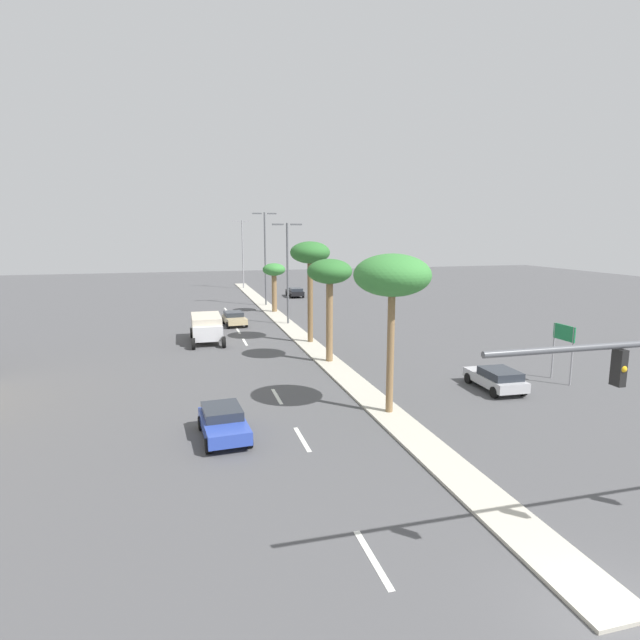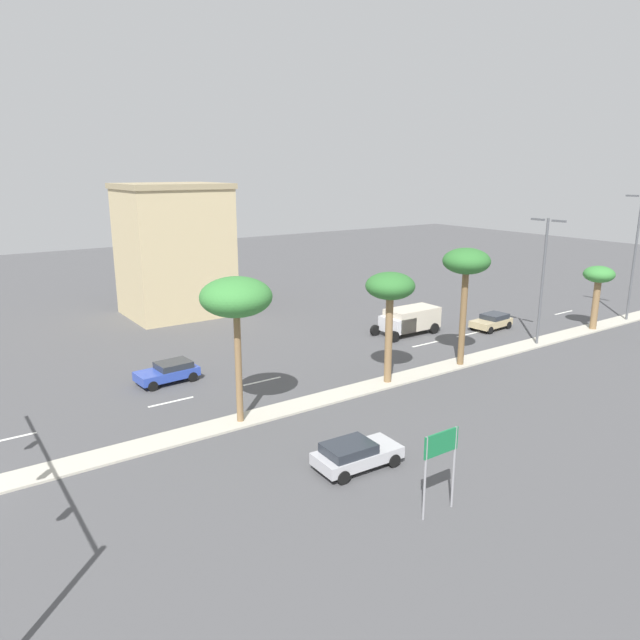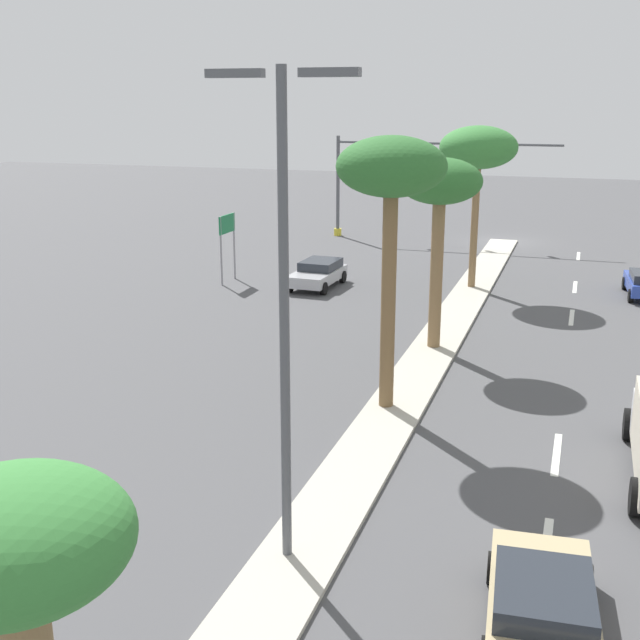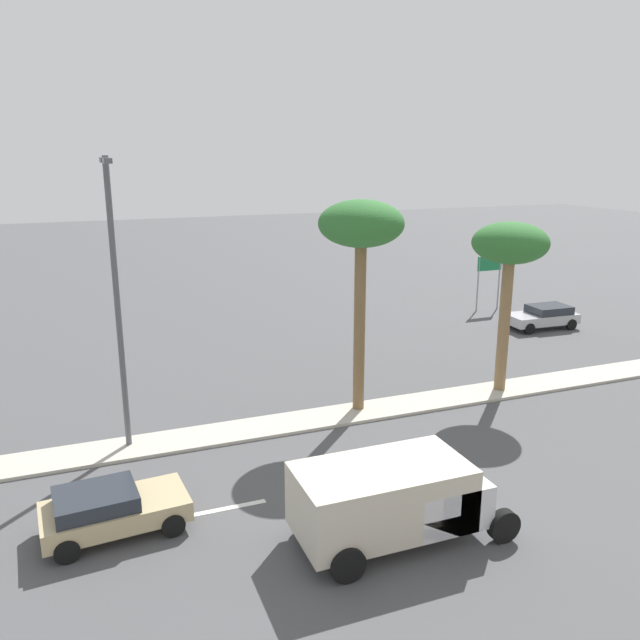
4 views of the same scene
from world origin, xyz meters
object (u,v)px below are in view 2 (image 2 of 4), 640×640
Objects in this scene: palm_tree_leading at (599,278)px; sedan_tan_rear at (492,321)px; palm_tree_far at (390,290)px; street_lamp_center at (636,249)px; commercial_building at (174,250)px; sedan_silver_inboard at (355,454)px; palm_tree_outboard at (236,299)px; sedan_blue_near at (169,372)px; directional_road_sign at (441,453)px; street_lamp_front at (543,272)px; box_truck at (408,320)px; palm_tree_left at (466,265)px.

sedan_tan_rear is at bearing -127.14° from palm_tree_leading.
street_lamp_center is (0.16, 28.74, 0.42)m from palm_tree_far.
commercial_building is 2.93× the size of sedan_silver_inboard.
palm_tree_far is (-0.07, 10.68, -0.78)m from palm_tree_outboard.
palm_tree_leading reaches higher than sedan_tan_rear.
sedan_blue_near is (-8.37, -0.87, -6.24)m from palm_tree_outboard.
sedan_silver_inboard is at bearing -174.76° from directional_road_sign.
box_truck is (-8.17, -6.15, -4.64)m from street_lamp_front.
palm_tree_far is at bearing -72.97° from sedan_tan_rear.
palm_tree_outboard is 28.13m from sedan_tan_rear.
directional_road_sign is 0.36× the size of street_lamp_front.
sedan_tan_rear is at bearing 116.84° from sedan_silver_inboard.
street_lamp_center reaches higher than sedan_tan_rear.
sedan_silver_inboard is at bearing -7.99° from commercial_building.
sedan_silver_inboard is at bearing -78.72° from street_lamp_center.
palm_tree_outboard is 0.71× the size of street_lamp_center.
box_truck is (-15.60, 17.87, 0.50)m from sedan_silver_inboard.
palm_tree_far is 1.78× the size of sedan_blue_near.
palm_tree_leading is 1.38× the size of sedan_tan_rear.
palm_tree_outboard is at bearing -90.14° from street_lamp_center.
commercial_building is 1.49× the size of palm_tree_left.
sedan_blue_near is at bearing -169.63° from sedan_silver_inboard.
palm_tree_outboard is 39.42m from street_lamp_center.
street_lamp_center is at bearing 51.50° from commercial_building.
palm_tree_left reaches higher than box_truck.
commercial_building is at bearing -143.58° from box_truck.
directional_road_sign is at bearing -6.33° from commercial_building.
palm_tree_outboard is 1.91× the size of sedan_silver_inboard.
street_lamp_center is 21.81m from box_truck.
directional_road_sign is 0.65× the size of palm_tree_leading.
sedan_tan_rear is (-5.25, 9.72, -6.47)m from palm_tree_left.
palm_tree_leading is at bearing 59.50° from box_truck.
commercial_building reaches higher than palm_tree_outboard.
directional_road_sign is 0.85× the size of sedan_silver_inboard.
commercial_building reaches higher than sedan_silver_inboard.
street_lamp_front is (-12.25, 23.58, 3.22)m from directional_road_sign.
street_lamp_front is at bearing 107.17° from sedan_silver_inboard.
commercial_building is at bearing 173.67° from directional_road_sign.
sedan_tan_rear is at bearing 67.00° from box_truck.
palm_tree_left reaches higher than sedan_tan_rear.
palm_tree_left is at bearing 21.92° from commercial_building.
commercial_building is 28.15m from palm_tree_left.
sedan_tan_rear is at bearing -112.45° from street_lamp_center.
box_truck is at bearing 112.00° from palm_tree_outboard.
palm_tree_leading is 1.35× the size of sedan_blue_near.
box_truck is at bearing 139.53° from directional_road_sign.
palm_tree_leading reaches higher than directional_road_sign.
palm_tree_far is at bearing 54.30° from sedan_blue_near.
palm_tree_far reaches higher than sedan_blue_near.
palm_tree_far is 0.64× the size of street_lamp_center.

